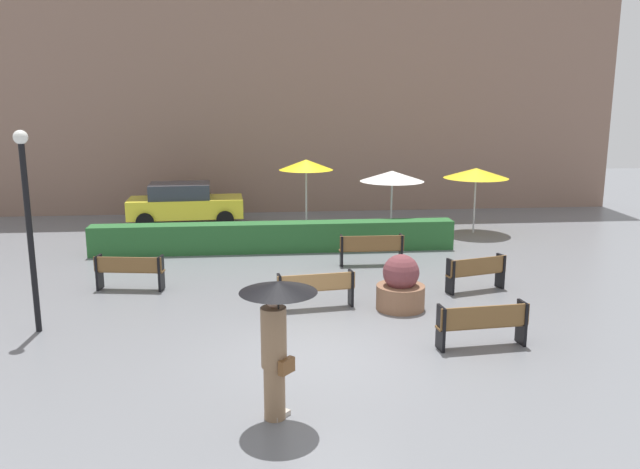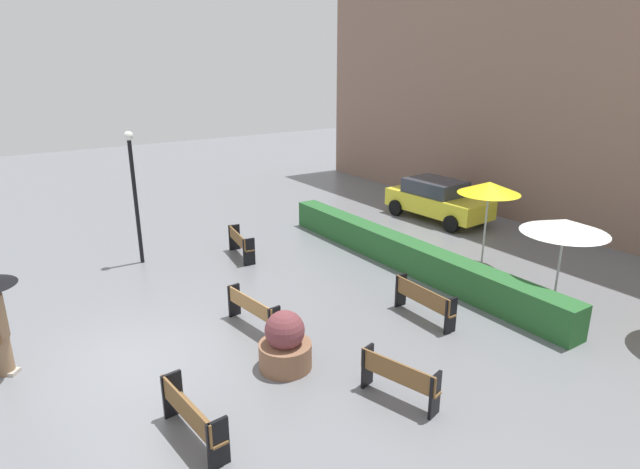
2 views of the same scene
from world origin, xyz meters
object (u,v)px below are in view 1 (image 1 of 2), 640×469
pedestrian_with_umbrella (276,326)px  parked_car (185,203)px  patio_umbrella_white (392,176)px  bench_back_row (372,247)px  planter_pot (401,286)px  lamp_post (28,212)px  bench_far_right (477,271)px  bench_far_left (129,270)px  bench_near_right (483,322)px  patio_umbrella_yellow_far (476,173)px  patio_umbrella_yellow (306,165)px  bench_mid_center (316,287)px

pedestrian_with_umbrella → parked_car: (-2.96, 15.32, -0.65)m
pedestrian_with_umbrella → patio_umbrella_white: size_ratio=0.93×
bench_back_row → planter_pot: size_ratio=1.45×
lamp_post → parked_car: lamp_post is taller
pedestrian_with_umbrella → planter_pot: (2.95, 4.86, -0.93)m
pedestrian_with_umbrella → bench_back_row: bearing=71.2°
bench_far_right → lamp_post: lamp_post is taller
bench_far_left → lamp_post: 3.66m
bench_near_right → bench_back_row: size_ratio=0.97×
patio_umbrella_white → patio_umbrella_yellow_far: 3.17m
bench_back_row → planter_pot: 3.89m
pedestrian_with_umbrella → bench_far_left: bearing=116.3°
bench_far_right → patio_umbrella_yellow: patio_umbrella_yellow is taller
patio_umbrella_yellow_far → parked_car: bearing=166.6°
planter_pot → bench_back_row: bearing=89.6°
bench_far_right → patio_umbrella_yellow_far: size_ratio=0.70×
pedestrian_with_umbrella → patio_umbrella_yellow: bearing=83.6°
bench_near_right → patio_umbrella_yellow: patio_umbrella_yellow is taller
bench_far_left → patio_umbrella_yellow: (4.86, 5.85, 1.95)m
bench_mid_center → patio_umbrella_yellow: bearing=87.2°
bench_far_right → lamp_post: 10.25m
bench_far_right → lamp_post: size_ratio=0.39×
bench_far_left → bench_mid_center: (4.48, -1.87, -0.02)m
bench_back_row → patio_umbrella_yellow_far: patio_umbrella_yellow_far is taller
bench_far_right → bench_far_left: 8.61m
bench_mid_center → planter_pot: planter_pot is taller
planter_pot → patio_umbrella_yellow: size_ratio=0.48×
pedestrian_with_umbrella → planter_pot: 5.76m
planter_pot → patio_umbrella_yellow: (-1.52, 7.94, 1.93)m
bench_mid_center → pedestrian_with_umbrella: pedestrian_with_umbrella is taller
bench_near_right → bench_back_row: bench_back_row is taller
bench_near_right → bench_back_row: bearing=99.2°
patio_umbrella_white → patio_umbrella_yellow_far: bearing=11.4°
bench_far_right → pedestrian_with_umbrella: bearing=-130.4°
bench_mid_center → lamp_post: size_ratio=0.44×
patio_umbrella_yellow_far → pedestrian_with_umbrella: bearing=-119.8°
lamp_post → patio_umbrella_yellow: bearing=54.3°
patio_umbrella_yellow → lamp_post: bearing=-125.7°
bench_mid_center → planter_pot: (1.91, -0.22, 0.04)m
bench_mid_center → patio_umbrella_white: size_ratio=0.78×
bench_back_row → parked_car: 8.86m
patio_umbrella_yellow → bench_far_right: bearing=-61.4°
planter_pot → patio_umbrella_white: patio_umbrella_white is taller
bench_back_row → bench_far_left: bearing=-164.3°
pedestrian_with_umbrella → patio_umbrella_white: (4.27, 12.24, 0.65)m
bench_near_right → pedestrian_with_umbrella: (-4.00, -2.43, 0.96)m
parked_car → bench_near_right: bearing=-61.6°
bench_far_right → bench_back_row: size_ratio=0.87×
patio_umbrella_yellow → bench_back_row: bearing=-69.0°
patio_umbrella_yellow → bench_near_right: bearing=-76.0°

